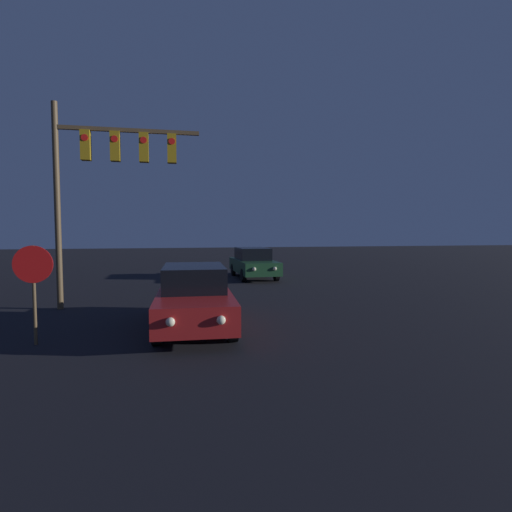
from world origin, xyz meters
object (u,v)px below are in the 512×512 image
at_px(car_far, 253,263).
at_px(stop_sign, 33,275).
at_px(traffic_signal_mast, 103,167).
at_px(car_near, 194,296).

xyz_separation_m(car_far, stop_sign, (-6.77, -10.76, 0.70)).
distance_m(traffic_signal_mast, stop_sign, 5.03).
height_order(car_near, traffic_signal_mast, traffic_signal_mast).
bearing_deg(traffic_signal_mast, car_far, 48.24).
relative_size(car_far, stop_sign, 2.22).
bearing_deg(traffic_signal_mast, car_near, -50.48).
relative_size(car_near, traffic_signal_mast, 0.75).
distance_m(car_near, traffic_signal_mast, 5.42).
bearing_deg(stop_sign, car_far, 57.82).
height_order(car_near, stop_sign, stop_sign).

